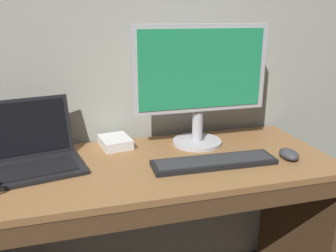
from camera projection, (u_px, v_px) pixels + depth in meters
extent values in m
cube|color=olive|center=(139.00, 166.00, 1.35)|extent=(1.51, 0.58, 0.02)
cube|color=#4E351E|center=(295.00, 225.00, 1.66)|extent=(0.04, 0.53, 0.74)
cube|color=#4E351E|center=(156.00, 214.00, 1.12)|extent=(1.45, 0.02, 0.07)
cube|color=black|center=(32.00, 170.00, 1.28)|extent=(0.40, 0.30, 0.01)
cube|color=black|center=(32.00, 169.00, 1.26)|extent=(0.33, 0.20, 0.00)
cube|color=black|center=(24.00, 128.00, 1.36)|extent=(0.36, 0.14, 0.22)
cube|color=black|center=(24.00, 128.00, 1.36)|extent=(0.32, 0.12, 0.19)
cylinder|color=#B7B7BC|center=(197.00, 142.00, 1.55)|extent=(0.21, 0.21, 0.02)
cylinder|color=#B7B7BC|center=(198.00, 125.00, 1.53)|extent=(0.05, 0.05, 0.14)
cube|color=#B7B7BC|center=(200.00, 69.00, 1.44)|extent=(0.57, 0.03, 0.35)
cube|color=#23935B|center=(202.00, 69.00, 1.43)|extent=(0.53, 0.00, 0.32)
cube|color=black|center=(214.00, 162.00, 1.34)|extent=(0.48, 0.13, 0.02)
cube|color=#2D2D30|center=(214.00, 160.00, 1.33)|extent=(0.45, 0.11, 0.00)
ellipsoid|color=#38383D|center=(289.00, 154.00, 1.39)|extent=(0.07, 0.10, 0.04)
cube|color=silver|center=(115.00, 142.00, 1.52)|extent=(0.14, 0.17, 0.04)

